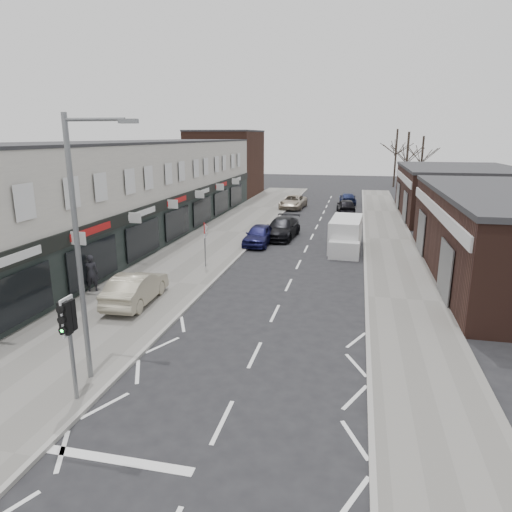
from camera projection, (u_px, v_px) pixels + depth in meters
The scene contains 21 objects.
ground at pixel (241, 384), 14.23m from camera, with size 160.00×160.00×0.00m, color black.
pavement_left at pixel (227, 232), 36.39m from camera, with size 5.50×64.00×0.12m, color slate.
pavement_right at pixel (390, 240), 33.77m from camera, with size 3.50×64.00×0.12m, color slate.
shop_terrace_left at pixel (132, 190), 34.56m from camera, with size 8.00×41.00×7.10m, color beige.
brick_block_far at pixel (226, 164), 58.51m from camera, with size 8.00×10.00×8.00m, color #44271D.
right_unit_far at pixel (458, 193), 43.12m from camera, with size 10.00×16.00×4.50m, color #3B221B.
tree_far_a at pixel (404, 197), 57.65m from camera, with size 3.60×3.60×8.00m, color #382D26, non-canonical shape.
tree_far_b at pixel (419, 192), 62.79m from camera, with size 3.60×3.60×7.50m, color #382D26, non-canonical shape.
tree_far_c at pixel (393, 187), 69.08m from camera, with size 3.60×3.60×8.50m, color #382D26, non-canonical shape.
traffic_light at pixel (68, 325), 12.63m from camera, with size 0.28×0.60×3.10m.
street_lamp at pixel (82, 238), 13.24m from camera, with size 2.23×0.22×8.00m.
warning_sign at pixel (205, 231), 26.07m from camera, with size 0.12×0.80×2.70m.
white_van at pixel (346, 235), 30.78m from camera, with size 2.17×5.58×2.14m.
sedan_on_pavement at pixel (136, 288), 20.62m from camera, with size 1.51×4.33×1.43m, color #9E967E.
pedestrian at pixel (91, 273), 22.15m from camera, with size 0.67×0.44×1.84m, color black.
parked_car_left_a at pixel (259, 235), 32.23m from camera, with size 1.69×4.19×1.43m, color #161746.
parked_car_left_b at pixel (282, 228), 34.44m from camera, with size 2.09×5.15×1.49m, color black.
parked_car_left_c at pixel (293, 202), 48.44m from camera, with size 2.33×5.05×1.40m, color tan.
parked_car_right_a at pixel (343, 235), 32.01m from camera, with size 1.63×4.69×1.54m, color white.
parked_car_right_b at pixel (346, 206), 45.37m from camera, with size 1.71×4.25×1.45m, color black.
parked_car_right_c at pixel (348, 199), 51.59m from camera, with size 1.77×4.34×1.26m, color #161F47.
Camera 1 is at (3.23, -12.33, 7.49)m, focal length 32.00 mm.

